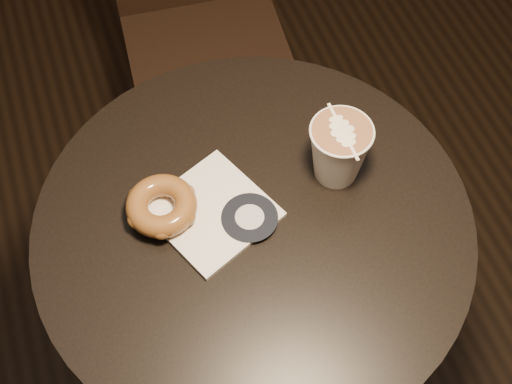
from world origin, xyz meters
TOP-DOWN VIEW (x-y plane):
  - cafe_table at (0.00, 0.00)m, footprint 0.70×0.70m
  - pastry_bag at (-0.06, 0.04)m, footprint 0.22×0.22m
  - doughnut at (-0.13, 0.06)m, footprint 0.11×0.11m
  - latte_cup at (0.16, 0.04)m, footprint 0.10×0.10m

SIDE VIEW (x-z plane):
  - cafe_table at x=0.00m, z-range 0.18..0.93m
  - pastry_bag at x=-0.06m, z-range 0.75..0.76m
  - doughnut at x=-0.13m, z-range 0.76..0.79m
  - latte_cup at x=0.16m, z-range 0.75..0.86m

